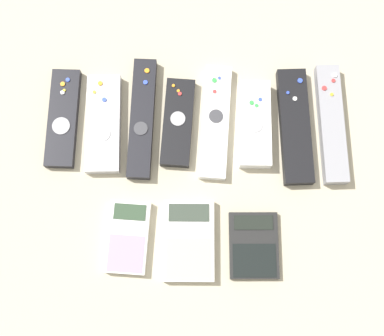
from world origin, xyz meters
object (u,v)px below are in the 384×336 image
Objects in this scene: remote_4 at (213,122)px; remote_5 at (252,124)px; remote_1 at (101,124)px; remote_2 at (140,118)px; remote_3 at (175,122)px; remote_0 at (61,118)px; remote_6 at (292,126)px; remote_7 at (329,124)px; calculator_0 at (126,237)px; calculator_1 at (186,241)px; calculator_2 at (251,245)px.

remote_5 is at bearing -0.79° from remote_4.
remote_1 is at bearing -179.82° from remote_5.
remote_3 is at bearing -4.36° from remote_2.
remote_3 reaches higher than remote_0.
remote_6 is at bearing -0.50° from remote_0.
remote_7 is 0.40m from calculator_0.
remote_6 reaches higher than calculator_1.
remote_3 is at bearing 176.18° from remote_6.
remote_2 is at bearing 7.59° from remote_1.
remote_7 is (0.13, 0.00, -0.00)m from remote_5.
remote_2 reaches higher than remote_4.
remote_1 is 0.07m from remote_2.
remote_4 is (0.27, -0.00, 0.00)m from remote_0.
calculator_1 is 0.11m from calculator_2.
remote_6 is 1.54× the size of calculator_1.
remote_5 is 0.29m from calculator_0.
remote_3 and calculator_1 have the same top height.
remote_1 is 0.20m from remote_4.
remote_7 is at bearing 56.18° from calculator_2.
remote_1 is at bearing 177.43° from remote_6.
calculator_2 is (0.21, -0.01, -0.00)m from calculator_0.
remote_6 reaches higher than remote_4.
calculator_0 is 0.21m from calculator_2.
calculator_2 is at bearing -3.58° from calculator_1.
remote_7 is 1.92× the size of calculator_2.
remote_5 reaches higher than remote_1.
remote_7 is 0.25m from calculator_2.
remote_3 reaches higher than calculator_0.
remote_0 is 0.47m from remote_7.
calculator_0 is (-0.08, -0.20, -0.00)m from remote_3.
remote_4 is 0.07m from remote_5.
remote_7 is (0.27, 0.00, 0.00)m from remote_3.
calculator_2 is at bearing -69.94° from remote_4.
remote_7 is at bearing 0.43° from remote_2.
remote_0 is 0.27m from remote_4.
remote_3 is 0.75× the size of remote_7.
remote_5 reaches higher than calculator_1.
remote_6 is at bearing 38.00° from calculator_0.
calculator_1 is at bearing -42.41° from remote_0.
remote_6 is (0.21, -0.00, 0.00)m from remote_3.
remote_5 reaches higher than remote_4.
remote_5 is at bearing 175.87° from remote_6.
remote_5 reaches higher than calculator_2.
remote_7 reaches higher than remote_1.
remote_6 is at bearing -1.64° from remote_1.
remote_0 is 1.16× the size of remote_5.
remote_0 is 0.83× the size of remote_7.
calculator_0 is (-0.14, -0.21, -0.00)m from remote_4.
remote_0 is at bearing 177.01° from remote_7.
remote_4 is 0.20m from remote_7.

